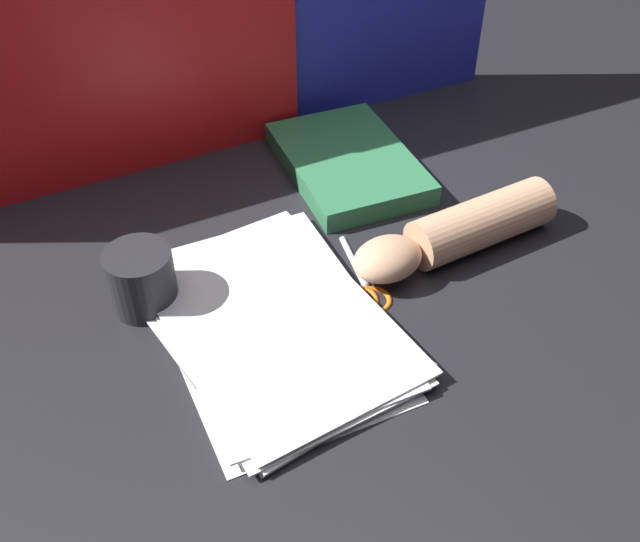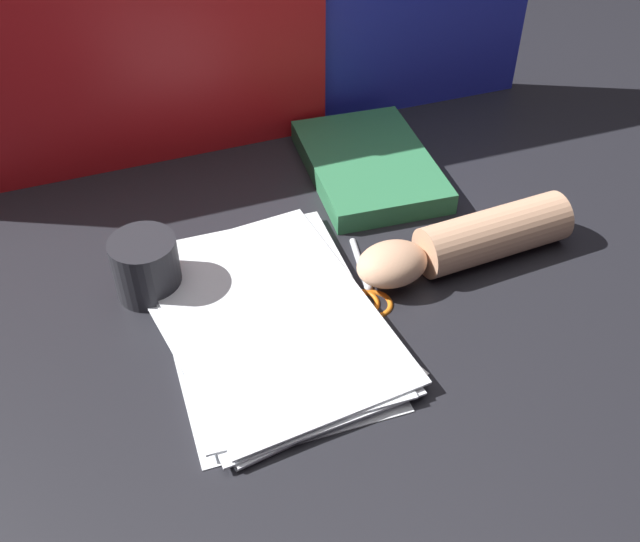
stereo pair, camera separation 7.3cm
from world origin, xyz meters
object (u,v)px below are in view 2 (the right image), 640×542
object	(u,v)px
mug	(146,267)
scissors	(368,288)
hand_forearm	(468,241)
paper_stack	(268,319)
book_closed	(369,165)

from	to	relation	value
mug	scissors	bearing A→B (deg)	-23.92
scissors	mug	size ratio (longest dim) A/B	1.86
scissors	mug	world-z (taller)	mug
hand_forearm	mug	xyz separation A→B (m)	(-0.41, 0.11, 0.01)
scissors	mug	distance (m)	0.29
paper_stack	scissors	size ratio (longest dim) A/B	2.42
paper_stack	mug	world-z (taller)	mug
hand_forearm	mug	world-z (taller)	mug
book_closed	scissors	size ratio (longest dim) A/B	1.82
book_closed	scissors	bearing A→B (deg)	-116.56
paper_stack	hand_forearm	distance (m)	0.29
hand_forearm	mug	distance (m)	0.42
scissors	mug	bearing A→B (deg)	156.08
paper_stack	mug	bearing A→B (deg)	134.75
hand_forearm	mug	bearing A→B (deg)	164.26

